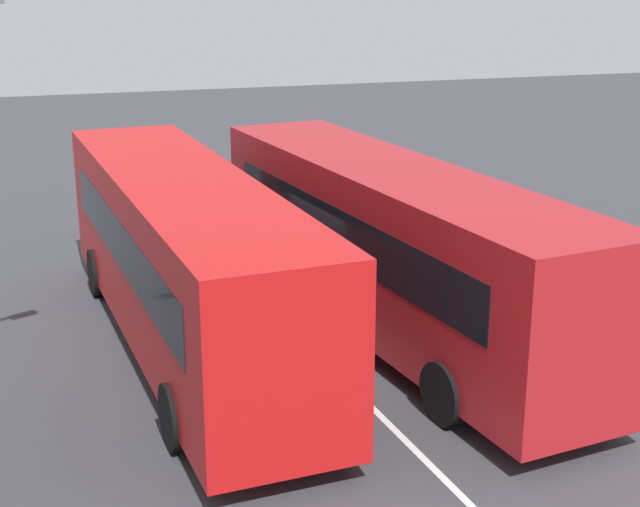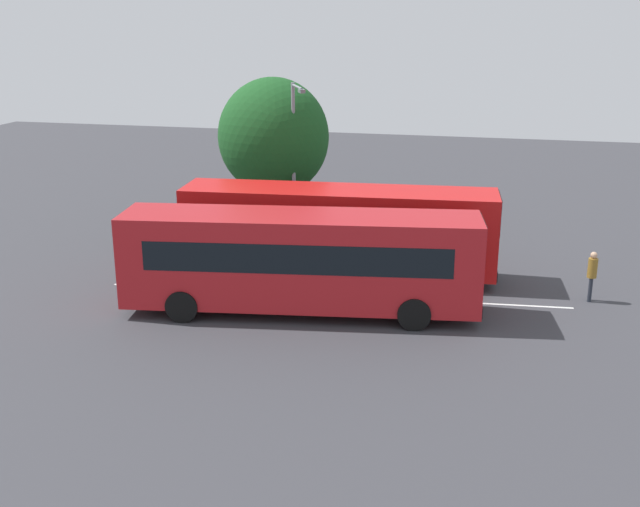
{
  "view_description": "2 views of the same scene",
  "coord_description": "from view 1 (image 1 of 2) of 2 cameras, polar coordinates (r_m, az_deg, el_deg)",
  "views": [
    {
      "loc": [
        -16.73,
        4.65,
        6.97
      ],
      "look_at": [
        -0.41,
        -0.43,
        1.67
      ],
      "focal_mm": 52.29,
      "sensor_mm": 36.0,
      "label": 1
    },
    {
      "loc": [
        5.3,
        -24.85,
        9.46
      ],
      "look_at": [
        -0.65,
        0.54,
        1.34
      ],
      "focal_mm": 43.47,
      "sensor_mm": 36.0,
      "label": 2
    }
  ],
  "objects": [
    {
      "name": "ground_plane",
      "position": [
        18.71,
        -1.65,
        -4.66
      ],
      "size": [
        75.79,
        75.79,
        0.0
      ],
      "primitive_type": "plane",
      "color": "#38383D"
    },
    {
      "name": "bus_far_left",
      "position": [
        18.0,
        4.43,
        0.6
      ],
      "size": [
        11.74,
        3.94,
        3.33
      ],
      "rotation": [
        0.0,
        0.0,
        0.14
      ],
      "color": "#AD191E",
      "rests_on": "ground"
    },
    {
      "name": "bus_center_left",
      "position": [
        17.39,
        -8.29,
        -0.13
      ],
      "size": [
        11.68,
        3.25,
        3.33
      ],
      "rotation": [
        0.0,
        0.0,
        0.08
      ],
      "color": "red",
      "rests_on": "ground"
    },
    {
      "name": "pedestrian",
      "position": [
        26.23,
        -10.01,
        3.9
      ],
      "size": [
        0.37,
        0.37,
        1.76
      ],
      "rotation": [
        0.0,
        0.0,
        2.99
      ],
      "color": "#232833",
      "rests_on": "ground"
    },
    {
      "name": "lane_stripe_outer_left",
      "position": [
        18.71,
        -1.65,
        -4.65
      ],
      "size": [
        16.14,
        1.45,
        0.01
      ],
      "primitive_type": "cube",
      "rotation": [
        0.0,
        0.0,
        0.08
      ],
      "color": "silver",
      "rests_on": "ground"
    }
  ]
}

